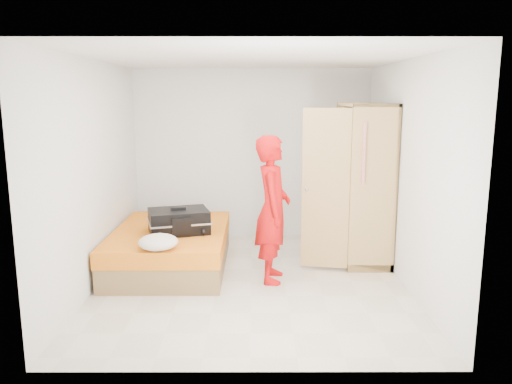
{
  "coord_description": "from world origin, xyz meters",
  "views": [
    {
      "loc": [
        0.04,
        -5.67,
        2.18
      ],
      "look_at": [
        0.06,
        0.5,
        1.0
      ],
      "focal_mm": 35.0,
      "sensor_mm": 36.0,
      "label": 1
    }
  ],
  "objects_px": {
    "suitcase": "(179,221)",
    "wardrobe": "(360,187)",
    "round_cushion": "(158,242)",
    "person": "(273,209)",
    "bed": "(171,248)"
  },
  "relations": [
    {
      "from": "bed",
      "to": "suitcase",
      "type": "xyz_separation_m",
      "value": [
        0.13,
        -0.15,
        0.39
      ]
    },
    {
      "from": "wardrobe",
      "to": "round_cushion",
      "type": "height_order",
      "value": "wardrobe"
    },
    {
      "from": "bed",
      "to": "wardrobe",
      "type": "xyz_separation_m",
      "value": [
        2.5,
        0.3,
        0.75
      ]
    },
    {
      "from": "bed",
      "to": "suitcase",
      "type": "bearing_deg",
      "value": -47.57
    },
    {
      "from": "bed",
      "to": "wardrobe",
      "type": "relative_size",
      "value": 0.96
    },
    {
      "from": "suitcase",
      "to": "round_cushion",
      "type": "distance_m",
      "value": 0.73
    },
    {
      "from": "wardrobe",
      "to": "round_cushion",
      "type": "distance_m",
      "value": 2.78
    },
    {
      "from": "bed",
      "to": "wardrobe",
      "type": "distance_m",
      "value": 2.63
    },
    {
      "from": "suitcase",
      "to": "wardrobe",
      "type": "bearing_deg",
      "value": -5.61
    },
    {
      "from": "wardrobe",
      "to": "suitcase",
      "type": "bearing_deg",
      "value": -169.25
    },
    {
      "from": "suitcase",
      "to": "bed",
      "type": "bearing_deg",
      "value": 116.07
    },
    {
      "from": "bed",
      "to": "suitcase",
      "type": "distance_m",
      "value": 0.44
    },
    {
      "from": "person",
      "to": "round_cushion",
      "type": "distance_m",
      "value": 1.38
    },
    {
      "from": "round_cushion",
      "to": "suitcase",
      "type": "bearing_deg",
      "value": 80.24
    },
    {
      "from": "bed",
      "to": "round_cushion",
      "type": "height_order",
      "value": "round_cushion"
    }
  ]
}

